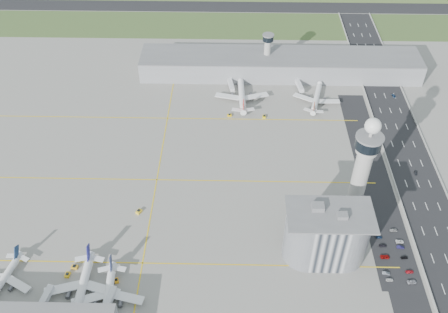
{
  "coord_description": "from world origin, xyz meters",
  "views": [
    {
      "loc": [
        4.6,
        -180.38,
        209.47
      ],
      "look_at": [
        0.0,
        35.0,
        15.0
      ],
      "focal_mm": 40.0,
      "sensor_mm": 36.0,
      "label": 1
    }
  ],
  "objects_px": {
    "tug_0": "(67,275)",
    "airplane_near_b": "(80,288)",
    "airplane_far_a": "(242,91)",
    "car_lot_6": "(412,282)",
    "airplane_near_c": "(107,297)",
    "car_lot_10": "(400,241)",
    "tug_1": "(74,267)",
    "control_tower": "(363,165)",
    "car_lot_5": "(374,229)",
    "tug_3": "(139,211)",
    "car_lot_0": "(390,280)",
    "car_lot_3": "(383,246)",
    "tug_2": "(117,280)",
    "car_lot_8": "(404,258)",
    "car_lot_4": "(379,237)",
    "car_lot_11": "(394,230)",
    "admin_building": "(326,235)",
    "car_hw_2": "(394,96)",
    "secondary_tower": "(267,50)",
    "airplane_near_a": "(0,280)",
    "car_hw_4": "(360,52)",
    "car_lot_1": "(386,273)",
    "car_hw_1": "(416,173)",
    "jet_bridge_far_1": "(297,82)",
    "tug_4": "(229,115)",
    "car_lot_9": "(400,247)",
    "tug_5": "(264,116)",
    "jet_bridge_far_0": "(229,81)",
    "car_lot_7": "(410,272)"
  },
  "relations": [
    {
      "from": "airplane_near_c",
      "to": "car_lot_3",
      "type": "distance_m",
      "value": 141.94
    },
    {
      "from": "tug_3",
      "to": "car_lot_10",
      "type": "relative_size",
      "value": 0.78
    },
    {
      "from": "airplane_near_b",
      "to": "airplane_far_a",
      "type": "xyz_separation_m",
      "value": [
        77.09,
        163.76,
        0.29
      ]
    },
    {
      "from": "airplane_near_c",
      "to": "car_lot_3",
      "type": "relative_size",
      "value": 10.4
    },
    {
      "from": "tug_3",
      "to": "car_hw_1",
      "type": "distance_m",
      "value": 166.12
    },
    {
      "from": "car_lot_4",
      "to": "car_hw_4",
      "type": "xyz_separation_m",
      "value": [
        24.21,
        191.41,
        0.04
      ]
    },
    {
      "from": "car_lot_10",
      "to": "car_lot_9",
      "type": "bearing_deg",
      "value": 175.1
    },
    {
      "from": "jet_bridge_far_0",
      "to": "car_lot_3",
      "type": "height_order",
      "value": "jet_bridge_far_0"
    },
    {
      "from": "tug_4",
      "to": "car_lot_10",
      "type": "xyz_separation_m",
      "value": [
        91.1,
        -107.18,
        -0.24
      ]
    },
    {
      "from": "airplane_near_c",
      "to": "car_hw_1",
      "type": "xyz_separation_m",
      "value": [
        168.47,
        92.24,
        -5.13
      ]
    },
    {
      "from": "airplane_far_a",
      "to": "car_lot_6",
      "type": "bearing_deg",
      "value": -154.18
    },
    {
      "from": "car_hw_4",
      "to": "car_lot_0",
      "type": "bearing_deg",
      "value": -90.07
    },
    {
      "from": "airplane_near_c",
      "to": "tug_1",
      "type": "relative_size",
      "value": 12.73
    },
    {
      "from": "airplane_near_a",
      "to": "car_lot_3",
      "type": "bearing_deg",
      "value": 110.71
    },
    {
      "from": "car_lot_7",
      "to": "car_lot_9",
      "type": "bearing_deg",
      "value": -2.2
    },
    {
      "from": "tug_0",
      "to": "tug_4",
      "type": "bearing_deg",
      "value": -114.28
    },
    {
      "from": "admin_building",
      "to": "airplane_near_b",
      "type": "xyz_separation_m",
      "value": [
        -118.05,
        -27.07,
        -9.23
      ]
    },
    {
      "from": "airplane_near_c",
      "to": "car_lot_8",
      "type": "height_order",
      "value": "airplane_near_c"
    },
    {
      "from": "car_lot_10",
      "to": "car_lot_11",
      "type": "xyz_separation_m",
      "value": [
        -1.39,
        7.66,
        0.02
      ]
    },
    {
      "from": "jet_bridge_far_0",
      "to": "car_hw_4",
      "type": "relative_size",
      "value": 3.94
    },
    {
      "from": "admin_building",
      "to": "tug_4",
      "type": "relative_size",
      "value": 14.56
    },
    {
      "from": "tug_5",
      "to": "car_lot_6",
      "type": "relative_size",
      "value": 0.63
    },
    {
      "from": "airplane_near_a",
      "to": "tug_1",
      "type": "bearing_deg",
      "value": 121.4
    },
    {
      "from": "car_lot_3",
      "to": "car_lot_9",
      "type": "height_order",
      "value": "car_lot_9"
    },
    {
      "from": "tug_2",
      "to": "tug_3",
      "type": "bearing_deg",
      "value": -112.21
    },
    {
      "from": "tug_1",
      "to": "tug_2",
      "type": "distance_m",
      "value": 23.73
    },
    {
      "from": "control_tower",
      "to": "car_lot_5",
      "type": "bearing_deg",
      "value": -53.93
    },
    {
      "from": "car_lot_11",
      "to": "car_hw_2",
      "type": "relative_size",
      "value": 1.07
    },
    {
      "from": "tug_1",
      "to": "tug_3",
      "type": "xyz_separation_m",
      "value": [
        26.85,
        37.59,
        0.04
      ]
    },
    {
      "from": "car_lot_5",
      "to": "car_lot_6",
      "type": "height_order",
      "value": "car_lot_6"
    },
    {
      "from": "airplane_near_c",
      "to": "car_lot_5",
      "type": "bearing_deg",
      "value": 106.29
    },
    {
      "from": "airplane_far_a",
      "to": "car_hw_4",
      "type": "relative_size",
      "value": 12.78
    },
    {
      "from": "car_lot_0",
      "to": "car_lot_10",
      "type": "distance_m",
      "value": 26.11
    },
    {
      "from": "car_lot_4",
      "to": "car_lot_11",
      "type": "bearing_deg",
      "value": -61.37
    },
    {
      "from": "admin_building",
      "to": "car_lot_1",
      "type": "xyz_separation_m",
      "value": [
        30.03,
        -11.87,
        -14.68
      ]
    },
    {
      "from": "airplane_near_a",
      "to": "tug_4",
      "type": "distance_m",
      "value": 175.8
    },
    {
      "from": "car_hw_1",
      "to": "jet_bridge_far_1",
      "type": "bearing_deg",
      "value": 129.56
    },
    {
      "from": "car_lot_6",
      "to": "car_hw_1",
      "type": "bearing_deg",
      "value": -20.79
    },
    {
      "from": "airplane_far_a",
      "to": "tug_5",
      "type": "bearing_deg",
      "value": -148.15
    },
    {
      "from": "secondary_tower",
      "to": "car_lot_10",
      "type": "bearing_deg",
      "value": -68.79
    },
    {
      "from": "jet_bridge_far_1",
      "to": "car_lot_11",
      "type": "distance_m",
      "value": 143.91
    },
    {
      "from": "car_lot_9",
      "to": "car_lot_8",
      "type": "bearing_deg",
      "value": -170.71
    },
    {
      "from": "tug_2",
      "to": "car_lot_8",
      "type": "xyz_separation_m",
      "value": [
        144.51,
        16.91,
        -0.21
      ]
    },
    {
      "from": "car_lot_10",
      "to": "car_lot_1",
      "type": "bearing_deg",
      "value": 152.96
    },
    {
      "from": "airplane_near_b",
      "to": "car_lot_11",
      "type": "height_order",
      "value": "airplane_near_b"
    },
    {
      "from": "airplane_near_c",
      "to": "car_lot_10",
      "type": "bearing_deg",
      "value": 101.87
    },
    {
      "from": "tug_0",
      "to": "car_lot_0",
      "type": "xyz_separation_m",
      "value": [
        158.93,
        0.63,
        -0.3
      ]
    },
    {
      "from": "tug_0",
      "to": "airplane_near_b",
      "type": "bearing_deg",
      "value": 139.15
    },
    {
      "from": "airplane_near_a",
      "to": "tug_0",
      "type": "distance_m",
      "value": 31.06
    },
    {
      "from": "jet_bridge_far_0",
      "to": "car_hw_4",
      "type": "height_order",
      "value": "jet_bridge_far_0"
    }
  ]
}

